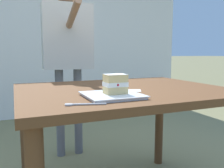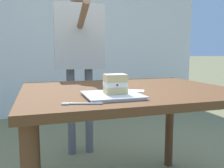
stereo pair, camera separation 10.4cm
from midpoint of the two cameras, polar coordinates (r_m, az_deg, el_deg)
The scene contains 7 objects.
patio_table at distance 1.46m, azimuth 5.83°, elevation -5.29°, with size 1.24×0.97×0.78m.
dessert_plate at distance 1.15m, azimuth 2.59°, elevation -2.77°, with size 0.27×0.27×0.02m.
cake_slice at distance 1.14m, azimuth 3.41°, elevation -0.00°, with size 0.11×0.09×0.10m.
dessert_fork at distance 0.98m, azimuth -4.96°, elevation -4.79°, with size 0.17×0.06×0.01m.
paper_napkin at distance 1.34m, azimuth 7.51°, elevation -1.67°, with size 0.14×0.12×0.00m.
diner_person at distance 2.28m, azimuth -6.67°, elevation 10.53°, with size 0.46×0.60×1.67m.
patio_building at distance 5.34m, azimuth -18.15°, elevation 13.50°, with size 5.62×3.01×3.18m.
Camera 2 is at (0.52, 1.33, 0.99)m, focal length 37.78 mm.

